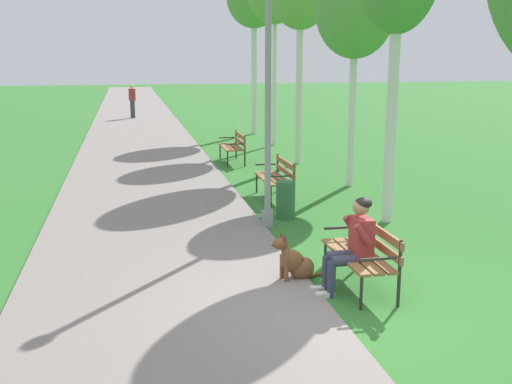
# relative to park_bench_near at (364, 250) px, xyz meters

# --- Properties ---
(ground_plane) EXTENTS (120.00, 120.00, 0.00)m
(ground_plane) POSITION_rel_park_bench_near_xyz_m (-0.47, -0.69, -0.51)
(ground_plane) COLOR #33752D
(paved_path) EXTENTS (3.86, 60.00, 0.04)m
(paved_path) POSITION_rel_park_bench_near_xyz_m (-2.57, 23.31, -0.49)
(paved_path) COLOR gray
(paved_path) RESTS_ON ground
(park_bench_near) EXTENTS (0.55, 1.50, 0.85)m
(park_bench_near) POSITION_rel_park_bench_near_xyz_m (0.00, 0.00, 0.00)
(park_bench_near) COLOR olive
(park_bench_near) RESTS_ON ground
(park_bench_mid) EXTENTS (0.55, 1.50, 0.85)m
(park_bench_mid) POSITION_rel_park_bench_near_xyz_m (0.10, 5.19, 0.00)
(park_bench_mid) COLOR olive
(park_bench_mid) RESTS_ON ground
(park_bench_far) EXTENTS (0.55, 1.50, 0.85)m
(park_bench_far) POSITION_rel_park_bench_near_xyz_m (-0.01, 9.86, 0.00)
(park_bench_far) COLOR olive
(park_bench_far) RESTS_ON ground
(person_seated_on_near_bench) EXTENTS (0.74, 0.49, 1.25)m
(person_seated_on_near_bench) POSITION_rel_park_bench_near_xyz_m (-0.21, -0.13, 0.17)
(person_seated_on_near_bench) COLOR #33384C
(person_seated_on_near_bench) RESTS_ON ground
(dog_brown) EXTENTS (0.82, 0.40, 0.71)m
(dog_brown) POSITION_rel_park_bench_near_xyz_m (-0.81, 0.42, -0.25)
(dog_brown) COLOR brown
(dog_brown) RESTS_ON ground
(lamp_post_near) EXTENTS (0.24, 0.24, 4.59)m
(lamp_post_near) POSITION_rel_park_bench_near_xyz_m (-0.57, 3.14, 1.86)
(lamp_post_near) COLOR gray
(lamp_post_near) RESTS_ON ground
(birch_tree_third) EXTENTS (1.77, 1.73, 5.01)m
(birch_tree_third) POSITION_rel_park_bench_near_xyz_m (2.11, 6.18, 3.42)
(birch_tree_third) COLOR silver
(birch_tree_third) RESTS_ON ground
(litter_bin) EXTENTS (0.36, 0.36, 0.70)m
(litter_bin) POSITION_rel_park_bench_near_xyz_m (-0.12, 3.63, -0.16)
(litter_bin) COLOR #2D6638
(litter_bin) RESTS_ON ground
(pedestrian_distant) EXTENTS (0.32, 0.22, 1.65)m
(pedestrian_distant) POSITION_rel_park_bench_near_xyz_m (-2.68, 23.08, 0.33)
(pedestrian_distant) COLOR #383842
(pedestrian_distant) RESTS_ON ground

